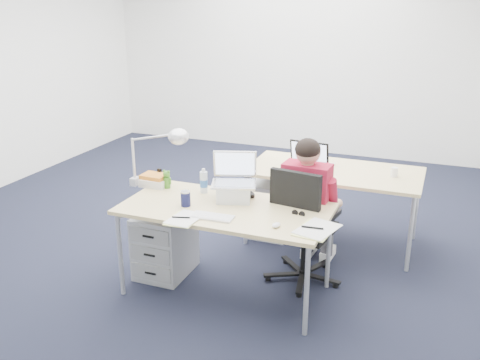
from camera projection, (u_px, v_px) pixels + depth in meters
name	position (u px, v px, depth m)	size (l,w,h in m)	color
floor	(202.00, 241.00, 5.22)	(7.00, 7.00, 0.00)	black
room	(197.00, 63.00, 4.66)	(6.02, 7.02, 2.80)	white
desk_near	(225.00, 213.00, 4.13)	(1.60, 0.80, 0.73)	#D1B978
desk_far	(334.00, 175.00, 5.00)	(1.60, 0.80, 0.73)	#D1B978
office_chair	(302.00, 249.00, 4.41)	(0.73, 0.73, 1.01)	black
seated_person	(310.00, 206.00, 4.46)	(0.39, 0.68, 1.21)	#A61732
drawer_pedestal_near	(165.00, 243.00, 4.55)	(0.40, 0.50, 0.55)	#B0B3B5
drawer_pedestal_far	(272.00, 207.00, 5.33)	(0.40, 0.50, 0.55)	#B0B3B5
silver_laptop	(234.00, 178.00, 4.19)	(0.35, 0.27, 0.37)	silver
wireless_keyboard	(212.00, 217.00, 3.91)	(0.32, 0.13, 0.02)	white
computer_mouse	(276.00, 225.00, 3.75)	(0.05, 0.08, 0.03)	white
headphones	(245.00, 193.00, 4.35)	(0.20, 0.16, 0.03)	black
can_koozie	(186.00, 198.00, 4.11)	(0.07, 0.07, 0.12)	#151742
water_bottle	(204.00, 181.00, 4.38)	(0.06, 0.06, 0.21)	silver
bear_figurine	(167.00, 179.00, 4.50)	(0.08, 0.06, 0.16)	#286E1D
book_stack	(155.00, 180.00, 4.55)	(0.22, 0.17, 0.10)	silver
cordless_phone	(160.00, 176.00, 4.62)	(0.03, 0.02, 0.13)	black
papers_left	(183.00, 219.00, 3.88)	(0.20, 0.28, 0.01)	#F8FF93
papers_right	(315.00, 230.00, 3.70)	(0.23, 0.33, 0.01)	#F8FF93
sunglasses	(298.00, 214.00, 3.96)	(0.10, 0.05, 0.02)	black
desk_lamp	(151.00, 156.00, 4.44)	(0.49, 0.18, 0.56)	silver
dark_laptop	(304.00, 157.00, 4.91)	(0.37, 0.36, 0.27)	black
far_cup	(394.00, 172.00, 4.78)	(0.06, 0.06, 0.09)	white
far_papers	(317.00, 167.00, 5.04)	(0.24, 0.34, 0.01)	white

